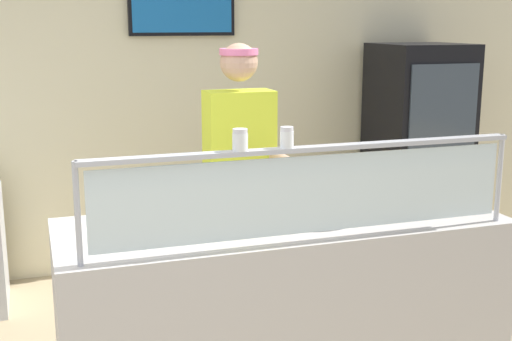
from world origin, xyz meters
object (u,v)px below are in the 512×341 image
(pizza_server, at_px, (309,211))
(worker_figure, at_px, (241,178))
(parmesan_shaker, at_px, (240,141))
(pizza_tray, at_px, (310,214))
(pepper_flake_shaker, at_px, (287,139))
(drink_fridge, at_px, (417,151))

(pizza_server, bearing_deg, worker_figure, 100.32)
(parmesan_shaker, bearing_deg, pizza_tray, 36.58)
(pizza_tray, relative_size, pizza_server, 1.73)
(parmesan_shaker, xyz_separation_m, pepper_flake_shaker, (0.20, 0.00, -0.00))
(worker_figure, distance_m, drink_fridge, 2.11)
(pepper_flake_shaker, distance_m, drink_fridge, 2.89)
(pizza_tray, height_order, parmesan_shaker, parmesan_shaker)
(drink_fridge, bearing_deg, pizza_server, -133.70)
(pizza_server, relative_size, parmesan_shaker, 3.12)
(pizza_server, xyz_separation_m, drink_fridge, (1.69, 1.77, -0.14))
(drink_fridge, bearing_deg, pizza_tray, -133.84)
(pizza_tray, xyz_separation_m, pizza_server, (-0.01, -0.02, 0.02))
(pizza_tray, xyz_separation_m, drink_fridge, (1.68, 1.75, -0.11))
(drink_fridge, bearing_deg, parmesan_shaker, -135.65)
(pepper_flake_shaker, bearing_deg, drink_fridge, 47.19)
(pizza_server, distance_m, drink_fridge, 2.45)
(drink_fridge, bearing_deg, pepper_flake_shaker, -132.81)
(pepper_flake_shaker, relative_size, worker_figure, 0.05)
(pizza_server, relative_size, pepper_flake_shaker, 3.18)
(pepper_flake_shaker, bearing_deg, parmesan_shaker, 180.00)
(parmesan_shaker, bearing_deg, worker_figure, 72.75)
(worker_figure, height_order, drink_fridge, worker_figure)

